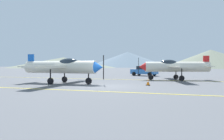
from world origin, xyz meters
TOP-DOWN VIEW (x-y plane):
  - ground_plane at (0.00, 0.00)m, footprint 400.00×400.00m
  - apron_line_near at (0.00, -3.23)m, footprint 80.00×0.16m
  - apron_line_far at (0.00, 7.65)m, footprint 80.00×0.16m
  - airplane_near at (-4.99, 1.12)m, footprint 8.27×9.54m
  - airplane_mid at (5.42, 8.52)m, footprint 8.38×9.54m
  - car_sedan at (1.01, 16.78)m, footprint 4.66×3.17m
  - traffic_cone_front at (3.05, 1.58)m, footprint 0.36×0.36m
  - hill_left at (-69.91, 113.22)m, footprint 78.45×78.45m
  - hill_centerleft at (-30.39, 158.06)m, footprint 75.33×75.33m
  - hill_centerright at (30.58, 116.77)m, footprint 59.68×59.68m

SIDE VIEW (x-z plane):
  - ground_plane at x=0.00m, z-range 0.00..0.00m
  - apron_line_near at x=0.00m, z-range 0.00..0.01m
  - apron_line_far at x=0.00m, z-range 0.00..0.01m
  - traffic_cone_front at x=3.05m, z-range -0.01..0.58m
  - car_sedan at x=1.01m, z-range 0.03..1.65m
  - airplane_near at x=-4.99m, z-range 0.18..3.04m
  - airplane_mid at x=5.42m, z-range 0.18..3.04m
  - hill_left at x=-69.91m, z-range 0.00..7.65m
  - hill_centerright at x=30.58m, z-range 0.00..11.43m
  - hill_centerleft at x=-30.39m, z-range 0.00..13.87m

